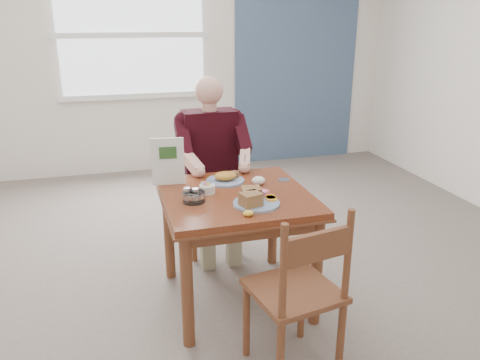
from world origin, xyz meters
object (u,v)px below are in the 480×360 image
object	(u,v)px
chair_far	(210,191)
far_plate	(226,178)
table	(236,210)
diner	(212,154)
chair_near	(299,293)
near_plate	(254,199)

from	to	relation	value
chair_far	far_plate	distance (m)	0.63
table	diner	bearing A→B (deg)	90.00
chair_near	chair_far	bearing A→B (deg)	94.45
chair_far	far_plate	size ratio (longest dim) A/B	3.06
diner	near_plate	size ratio (longest dim) A/B	4.48
table	diner	world-z (taller)	diner
table	chair_near	distance (m)	0.78
near_plate	table	bearing A→B (deg)	104.62
chair_near	diner	world-z (taller)	diner
chair_far	near_plate	size ratio (longest dim) A/B	3.07
chair_near	diner	distance (m)	1.50
diner	far_plate	size ratio (longest dim) A/B	4.47
chair_far	diner	size ratio (longest dim) A/B	0.69
chair_near	far_plate	world-z (taller)	chair_near
chair_near	far_plate	size ratio (longest dim) A/B	3.06
near_plate	far_plate	bearing A→B (deg)	97.87
chair_far	near_plate	bearing A→B (deg)	-86.97
chair_near	near_plate	bearing A→B (deg)	97.03
chair_far	near_plate	distance (m)	1.05
table	chair_near	size ratio (longest dim) A/B	0.97
diner	far_plate	xyz separation A→B (m)	(-0.01, -0.47, -0.04)
chair_far	chair_near	size ratio (longest dim) A/B	1.00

